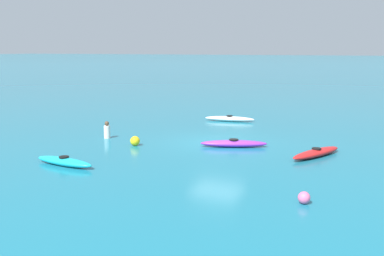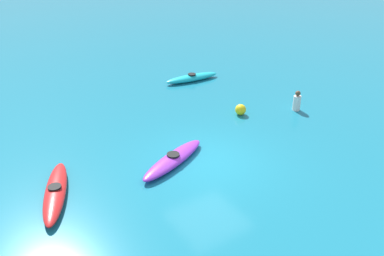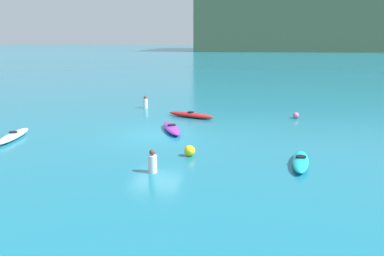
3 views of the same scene
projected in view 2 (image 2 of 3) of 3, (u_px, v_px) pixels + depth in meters
name	position (u px, v px, depth m)	size (l,w,h in m)	color
ground_plane	(209.00, 162.00, 14.09)	(600.00, 600.00, 0.00)	#19728C
kayak_red	(55.00, 192.00, 12.29)	(3.20, 1.82, 0.37)	red
kayak_cyan	(192.00, 78.00, 20.85)	(0.88, 2.90, 0.37)	#19B7C6
kayak_purple	(173.00, 159.00, 13.93)	(1.83, 3.13, 0.37)	purple
buoy_yellow	(241.00, 110.00, 17.30)	(0.46, 0.46, 0.46)	yellow
person_by_kayaks	(297.00, 102.00, 17.63)	(0.34, 0.34, 0.88)	silver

